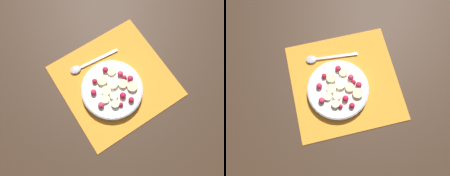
% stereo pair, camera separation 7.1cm
% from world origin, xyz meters
% --- Properties ---
extents(ground_plane, '(3.00, 3.00, 0.00)m').
position_xyz_m(ground_plane, '(0.00, 0.00, 0.00)').
color(ground_plane, '#382619').
extents(placemat, '(0.36, 0.35, 0.01)m').
position_xyz_m(placemat, '(0.00, 0.00, 0.00)').
color(placemat, orange).
rests_on(placemat, ground_plane).
extents(fruit_bowl, '(0.20, 0.20, 0.04)m').
position_xyz_m(fruit_bowl, '(-0.03, -0.03, 0.02)').
color(fruit_bowl, silver).
rests_on(fruit_bowl, placemat).
extents(spoon, '(0.19, 0.04, 0.01)m').
position_xyz_m(spoon, '(-0.06, 0.10, 0.01)').
color(spoon, '#B2B2B7').
rests_on(spoon, placemat).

